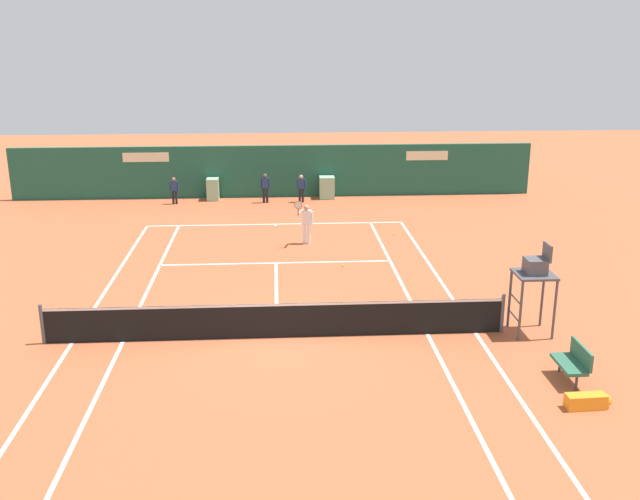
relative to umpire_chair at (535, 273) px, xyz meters
name	(u,v)px	position (x,y,z in m)	size (l,w,h in m)	color
ground_plane	(277,329)	(-6.76, 0.66, -1.67)	(80.00, 80.00, 0.01)	#B25633
tennis_net	(277,319)	(-6.76, 0.09, -1.16)	(12.10, 0.10, 1.07)	#4C4C51
sponsor_back_wall	(275,172)	(-6.75, 17.05, -0.47)	(25.00, 1.02, 2.49)	#1E5642
umpire_chair	(535,273)	(0.00, 0.00, 0.00)	(1.00, 1.00, 2.47)	#47474C
player_bench	(574,361)	(0.01, -2.80, -1.17)	(0.54, 1.13, 0.88)	#38383D
equipment_bag	(590,401)	(-0.10, -4.04, -1.52)	(1.01, 0.34, 0.32)	orange
player_on_baseline	(306,221)	(-5.60, 8.80, -0.77)	(0.72, 0.63, 1.77)	white
ball_kid_left_post	(301,187)	(-5.52, 15.78, -0.92)	(0.43, 0.22, 1.30)	black
ball_kid_right_post	(265,186)	(-7.21, 15.78, -0.88)	(0.46, 0.19, 1.38)	black
ball_kid_centre_post	(174,189)	(-11.42, 15.78, -0.95)	(0.42, 0.18, 1.26)	black
tennis_ball_by_sideline	(343,265)	(-4.47, 5.97, -1.64)	(0.07, 0.07, 0.07)	#CCE033
tennis_ball_mid_court	(394,234)	(-2.05, 9.87, -1.64)	(0.07, 0.07, 0.07)	#CCE033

